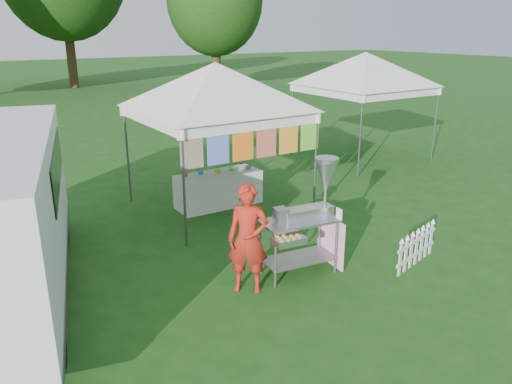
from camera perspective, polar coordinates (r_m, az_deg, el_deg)
ground at (r=7.97m, az=8.09°, el=-9.05°), size 120.00×120.00×0.00m
canopy_main at (r=10.00m, az=-4.66°, el=14.51°), size 4.24×4.24×3.45m
canopy_right at (r=14.52m, az=12.47°, el=15.33°), size 4.24×4.24×3.45m
donut_cart at (r=7.57m, az=6.25°, el=-1.80°), size 1.36×0.84×1.78m
vendor at (r=7.06m, az=-0.91°, el=-5.37°), size 0.70×0.66×1.60m
picket_fence at (r=8.42m, az=17.87°, el=-6.08°), size 1.23×0.33×0.56m
display_table at (r=10.65m, az=-4.30°, el=0.31°), size 1.80×0.70×0.72m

